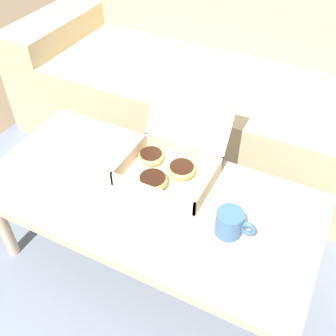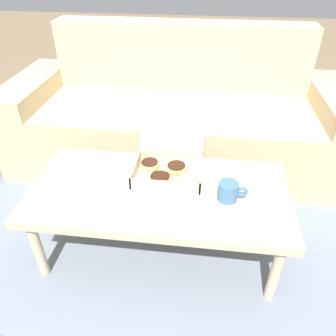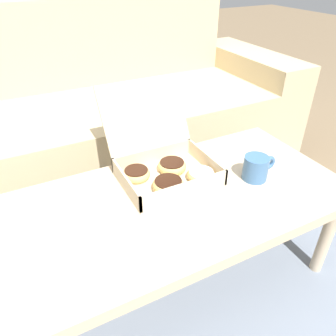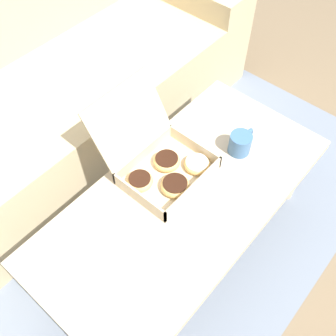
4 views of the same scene
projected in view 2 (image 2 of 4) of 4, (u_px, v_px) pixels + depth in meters
ground_plane at (162, 238)px, 1.75m from camera, size 12.00×12.00×0.00m
area_rug at (169, 200)px, 1.99m from camera, size 2.29×1.80×0.01m
couch at (178, 120)px, 2.22m from camera, size 2.17×0.80×0.87m
coffee_table at (159, 196)px, 1.48m from camera, size 1.16×0.56×0.39m
pastry_box at (169, 164)px, 1.53m from camera, size 0.31×0.37×0.28m
coffee_mug at (229, 191)px, 1.38m from camera, size 0.13×0.09×0.08m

